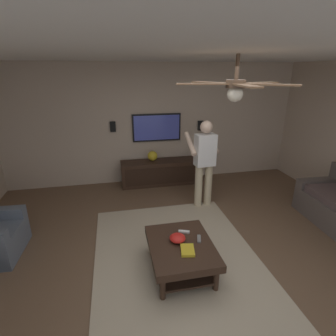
{
  "coord_description": "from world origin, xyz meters",
  "views": [
    {
      "loc": [
        -2.77,
        0.91,
        2.46
      ],
      "look_at": [
        0.85,
        0.15,
        1.08
      ],
      "focal_mm": 28.15,
      "sensor_mm": 36.0,
      "label": 1
    }
  ],
  "objects": [
    {
      "name": "ground_plane",
      "position": [
        0.0,
        0.0,
        0.0
      ],
      "size": [
        7.84,
        7.84,
        0.0
      ],
      "primitive_type": "plane",
      "color": "brown"
    },
    {
      "name": "wall_back_tv",
      "position": [
        3.07,
        0.0,
        1.32
      ],
      "size": [
        0.1,
        6.73,
        2.63
      ],
      "primitive_type": "cube",
      "color": "#BCA893",
      "rests_on": "ground"
    },
    {
      "name": "ceiling_slab",
      "position": [
        0.0,
        0.0,
        2.68
      ],
      "size": [
        6.25,
        6.73,
        0.1
      ],
      "primitive_type": "cube",
      "color": "white"
    },
    {
      "name": "area_rug",
      "position": [
        0.12,
        0.18,
        0.01
      ],
      "size": [
        2.99,
        2.24,
        0.01
      ],
      "primitive_type": "cube",
      "color": "tan",
      "rests_on": "ground"
    },
    {
      "name": "coffee_table",
      "position": [
        -0.08,
        0.18,
        0.3
      ],
      "size": [
        1.0,
        0.8,
        0.4
      ],
      "color": "#332116",
      "rests_on": "ground"
    },
    {
      "name": "media_console",
      "position": [
        2.74,
        -0.04,
        0.28
      ],
      "size": [
        0.45,
        1.7,
        0.55
      ],
      "rotation": [
        0.0,
        0.0,
        3.14
      ],
      "color": "#332116",
      "rests_on": "ground"
    },
    {
      "name": "tv",
      "position": [
        2.98,
        -0.04,
        1.26
      ],
      "size": [
        0.05,
        1.08,
        0.61
      ],
      "rotation": [
        0.0,
        0.0,
        3.14
      ],
      "color": "black"
    },
    {
      "name": "person_standing",
      "position": [
        1.57,
        -0.68,
        0.93
      ],
      "size": [
        0.57,
        0.57,
        1.64
      ],
      "rotation": [
        0.0,
        0.0,
        0.09
      ],
      "color": "#C6B793",
      "rests_on": "ground"
    },
    {
      "name": "bowl",
      "position": [
        -0.02,
        0.21,
        0.45
      ],
      "size": [
        0.21,
        0.21,
        0.09
      ],
      "primitive_type": "ellipsoid",
      "color": "red",
      "rests_on": "coffee_table"
    },
    {
      "name": "remote_white",
      "position": [
        0.15,
        0.08,
        0.41
      ],
      "size": [
        0.09,
        0.16,
        0.02
      ],
      "primitive_type": "cube",
      "rotation": [
        0.0,
        0.0,
        4.35
      ],
      "color": "white",
      "rests_on": "coffee_table"
    },
    {
      "name": "remote_black",
      "position": [
        -0.16,
        0.18,
        0.41
      ],
      "size": [
        0.16,
        0.08,
        0.02
      ],
      "primitive_type": "cube",
      "rotation": [
        0.0,
        0.0,
        2.89
      ],
      "color": "black",
      "rests_on": "coffee_table"
    },
    {
      "name": "remote_grey",
      "position": [
        -0.04,
        -0.07,
        0.41
      ],
      "size": [
        0.16,
        0.08,
        0.02
      ],
      "primitive_type": "cube",
      "rotation": [
        0.0,
        0.0,
        2.85
      ],
      "color": "slate",
      "rests_on": "coffee_table"
    },
    {
      "name": "book",
      "position": [
        -0.24,
        0.14,
        0.42
      ],
      "size": [
        0.25,
        0.2,
        0.04
      ],
      "primitive_type": "cube",
      "rotation": [
        0.0,
        0.0,
        2.96
      ],
      "color": "gold",
      "rests_on": "coffee_table"
    },
    {
      "name": "vase_round",
      "position": [
        2.79,
        0.1,
        0.66
      ],
      "size": [
        0.22,
        0.22,
        0.22
      ],
      "primitive_type": "sphere",
      "color": "gold",
      "rests_on": "media_console"
    },
    {
      "name": "wall_speaker_left",
      "position": [
        2.99,
        -1.06,
        1.26
      ],
      "size": [
        0.06,
        0.12,
        0.22
      ],
      "primitive_type": "cube",
      "color": "black"
    },
    {
      "name": "wall_speaker_right",
      "position": [
        2.99,
        0.92,
        1.31
      ],
      "size": [
        0.06,
        0.12,
        0.22
      ],
      "primitive_type": "cube",
      "color": "black"
    },
    {
      "name": "ceiling_fan",
      "position": [
        -0.2,
        -0.33,
        2.31
      ],
      "size": [
        1.17,
        1.19,
        0.46
      ],
      "color": "#4C3828"
    }
  ]
}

